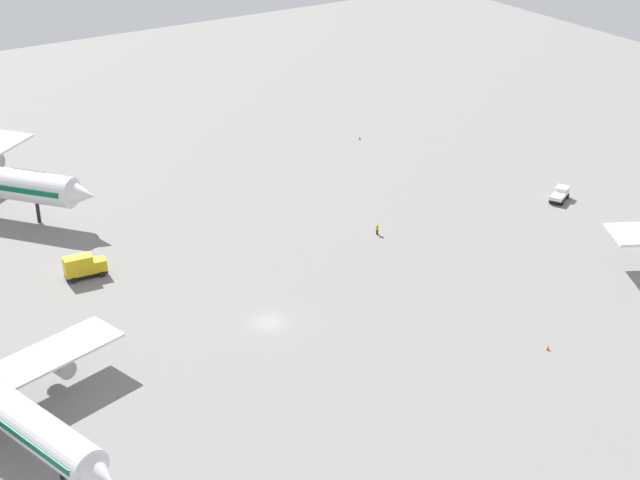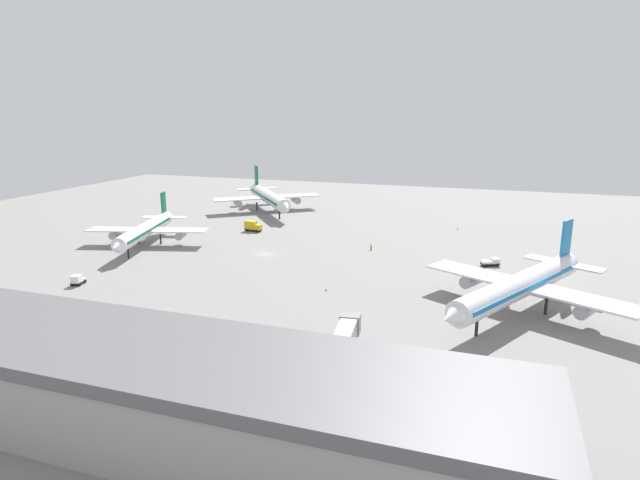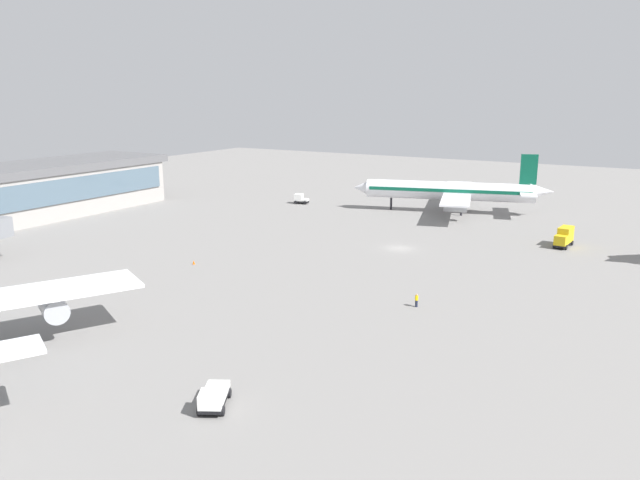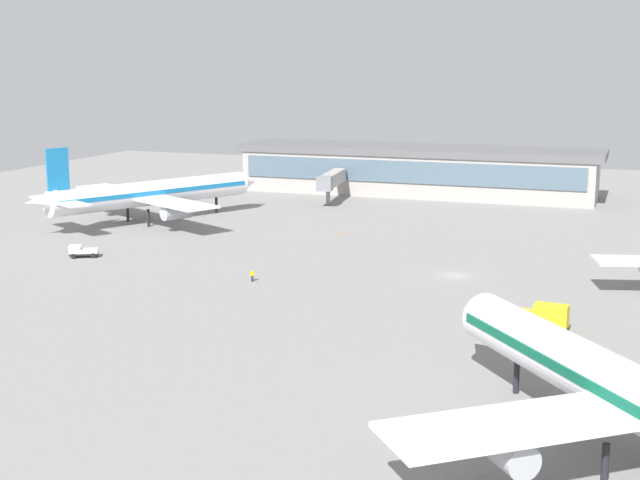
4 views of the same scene
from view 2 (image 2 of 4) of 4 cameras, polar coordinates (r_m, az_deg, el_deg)
name	(u,v)px [view 2 (image 2 of 4)]	position (r m, az deg, el deg)	size (l,w,h in m)	color
ground	(265,254)	(143.32, -5.93, -1.48)	(288.00, 288.00, 0.00)	gray
terminal_building	(177,391)	(66.41, -15.13, -15.47)	(84.11, 19.47, 11.04)	#9E9993
airplane_at_gate	(146,230)	(157.78, -18.25, 1.08)	(34.47, 42.14, 13.07)	white
airplane_taxiing	(268,197)	(202.59, -5.61, 4.66)	(37.33, 42.90, 15.63)	white
airplane_distant	(522,285)	(106.86, 20.91, -4.54)	(39.06, 46.85, 15.50)	white
pushback_tractor	(491,262)	(138.11, 17.98, -2.27)	(4.77, 3.78, 1.90)	black
catering_truck	(253,226)	(170.16, -7.28, 1.51)	(5.76, 2.64, 3.30)	black
baggage_tug	(77,280)	(128.93, -24.69, -3.92)	(2.91, 3.58, 2.30)	black
ground_crew_worker	(371,247)	(146.99, 5.53, -0.74)	(0.58, 0.39, 1.67)	#1E2338
jet_bridge	(342,343)	(77.17, 2.43, -11.07)	(4.94, 17.84, 6.74)	#9E9993
safety_cone_near_gate	(458,229)	(177.36, 14.62, 1.21)	(0.44, 0.44, 0.60)	#EA590C
safety_cone_mid_apron	(326,290)	(113.60, 0.66, -5.36)	(0.44, 0.44, 0.60)	#EA590C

